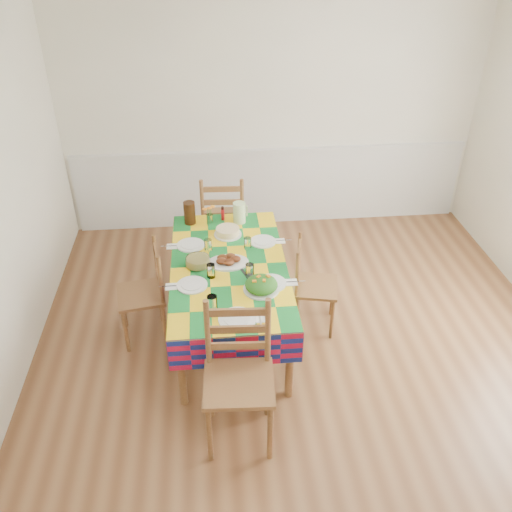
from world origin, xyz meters
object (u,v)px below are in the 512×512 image
Objects in this scene: chair_left at (146,294)px; dining_table at (229,273)px; chair_far at (223,220)px; chair_right at (312,286)px; meat_platter at (228,261)px; tea_pitcher at (190,213)px; chair_near at (239,378)px; green_pitcher at (239,213)px.

dining_table is at bearing 80.06° from chair_left.
chair_far is (-0.00, 1.11, -0.12)m from dining_table.
dining_table is 2.06× the size of chair_right.
chair_right is at bearing -1.23° from meat_platter.
dining_table is 0.83m from tea_pitcher.
chair_near is 1.18× the size of chair_left.
chair_left reaches higher than dining_table.
dining_table is at bearing -100.99° from green_pitcher.
chair_left is (-0.71, 1.11, -0.08)m from chair_near.
tea_pitcher reaches higher than meat_platter.
chair_near is 1.23× the size of chair_right.
tea_pitcher is (-0.31, 0.72, 0.08)m from meat_platter.
chair_far reaches higher than chair_right.
chair_far is (-0.14, 0.39, -0.29)m from green_pitcher.
green_pitcher reaches higher than meat_platter.
green_pitcher is 0.20× the size of chair_far.
chair_far is 1.31m from chair_left.
tea_pitcher is 1.31m from chair_right.
chair_near is (0.32, -1.85, -0.28)m from tea_pitcher.
meat_platter is 1.11m from chair_far.
green_pitcher is at bearing 79.01° from dining_table.
green_pitcher is (0.14, 0.71, 0.17)m from dining_table.
tea_pitcher reaches higher than green_pitcher.
green_pitcher is at bearing 51.27° from chair_right.
green_pitcher is 0.22× the size of chair_left.
chair_left is at bearing 179.45° from dining_table.
chair_right is (0.71, -0.02, -0.29)m from meat_platter.
chair_near is at bearing -89.85° from dining_table.
chair_near reaches higher than dining_table.
chair_right is at bearing 0.69° from dining_table.
green_pitcher is 1.15m from chair_left.
chair_right reaches higher than dining_table.
chair_near is 2.21m from chair_far.
meat_platter is 0.75m from chair_left.
chair_near is at bearing -94.27° from green_pitcher.
chair_near is at bearing 23.07° from chair_left.
chair_near is (0.01, -1.13, -0.20)m from meat_platter.
chair_near reaches higher than chair_right.
chair_right is (0.57, -0.71, -0.37)m from green_pitcher.
chair_left is (-0.70, -0.02, -0.27)m from meat_platter.
chair_right is at bearing 80.69° from chair_left.
dining_table is 8.97× the size of green_pitcher.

